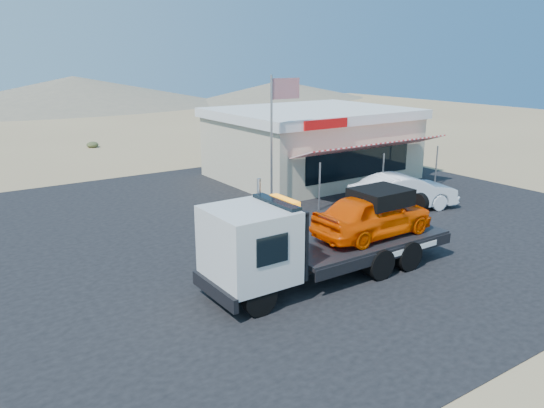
% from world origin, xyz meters
% --- Properties ---
extents(ground, '(120.00, 120.00, 0.00)m').
position_xyz_m(ground, '(0.00, 0.00, 0.00)').
color(ground, '#947854').
rests_on(ground, ground).
extents(asphalt_lot, '(32.00, 24.00, 0.02)m').
position_xyz_m(asphalt_lot, '(2.00, 3.00, 0.01)').
color(asphalt_lot, black).
rests_on(asphalt_lot, ground).
extents(tow_truck, '(8.50, 2.52, 2.84)m').
position_xyz_m(tow_truck, '(1.92, -2.66, 1.53)').
color(tow_truck, black).
rests_on(tow_truck, asphalt_lot).
extents(white_sedan, '(5.19, 2.87, 1.62)m').
position_xyz_m(white_sedan, '(9.74, 1.24, 0.83)').
color(white_sedan, silver).
rests_on(white_sedan, asphalt_lot).
extents(jerky_store, '(10.40, 9.97, 3.90)m').
position_xyz_m(jerky_store, '(10.50, 8.97, 1.99)').
color(jerky_store, '#C1B292').
rests_on(jerky_store, asphalt_lot).
extents(flagpole, '(1.55, 0.10, 6.00)m').
position_xyz_m(flagpole, '(4.93, 4.50, 3.76)').
color(flagpole, '#99999E').
rests_on(flagpole, asphalt_lot).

